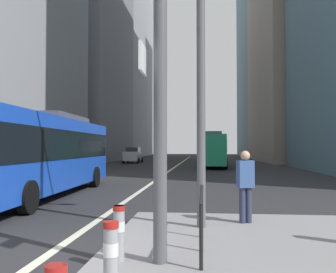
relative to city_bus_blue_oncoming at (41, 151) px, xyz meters
name	(u,v)px	position (x,y,z in m)	size (l,w,h in m)	color
ground_plane	(164,175)	(3.62, 12.16, -1.84)	(160.00, 160.00, 0.00)	#28282B
lane_centre_line	(175,167)	(3.62, 22.16, -1.83)	(0.20, 80.00, 0.01)	beige
office_tower_left_mid	(77,19)	(-12.38, 38.87, 19.29)	(13.13, 20.98, 42.26)	gray
office_tower_left_far	(118,47)	(-12.38, 65.04, 22.13)	(11.90, 25.95, 47.94)	#9E9EA3
office_tower_right_far	(268,41)	(20.62, 67.87, 23.43)	(11.52, 25.93, 50.54)	slate
city_bus_blue_oncoming	(41,151)	(0.00, 0.00, 0.00)	(2.95, 11.66, 3.40)	blue
city_bus_red_receding	(212,148)	(7.28, 22.40, 0.00)	(2.92, 10.67, 3.40)	#198456
car_oncoming_mid	(133,155)	(-2.30, 31.12, -0.85)	(2.11, 4.36, 1.94)	silver
car_receding_near	(210,154)	(7.22, 35.27, -0.85)	(2.17, 4.43, 1.94)	black
traffic_signal_gantry	(37,18)	(3.70, -8.31, 2.28)	(6.21, 0.65, 6.00)	#515156
street_lamp_post	(201,5)	(6.40, -5.62, 3.45)	(5.50, 0.32, 8.00)	#56565B
bollard_right	(111,254)	(5.31, -9.63, -1.18)	(0.20, 0.20, 0.91)	#99999E
bollard_back	(119,230)	(5.10, -8.26, -1.20)	(0.20, 0.20, 0.88)	#99999E
pedestrian_railing	(202,207)	(6.42, -7.08, -1.00)	(0.06, 3.07, 0.98)	black
pedestrian_walking	(245,183)	(7.46, -5.05, -0.72)	(0.43, 0.34, 1.74)	#2D334C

